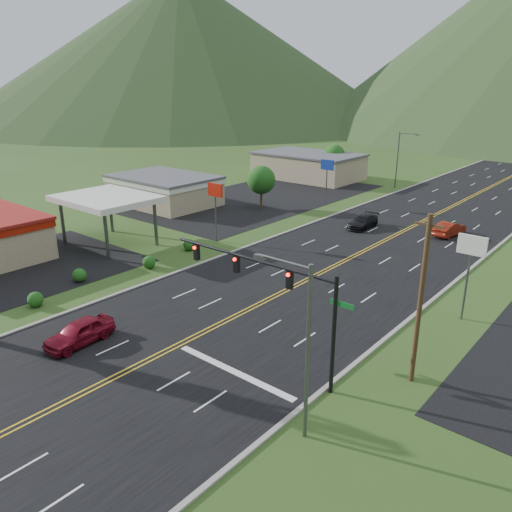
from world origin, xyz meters
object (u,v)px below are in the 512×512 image
Objects in this scene: gas_canopy at (106,200)px; car_red_near at (79,333)px; car_dark_mid at (363,222)px; streetlight_east at (302,340)px; car_red_far at (449,229)px; traffic_signal at (275,286)px; streetlight_west at (400,156)px.

car_red_near is (16.85, -14.01, -4.06)m from gas_canopy.
car_dark_mid is (0.82, 37.00, -0.08)m from car_red_near.
streetlight_east reaches higher than car_red_far.
traffic_signal is 33.15m from car_dark_mid.
traffic_signal is 58.88m from streetlight_west.
streetlight_west reaches higher than car_red_far.
car_red_near is 41.53m from car_red_far.
car_dark_mid is at bearing 109.23° from traffic_signal.
car_red_far is at bearing 72.52° from car_red_near.
car_dark_mid is at bearing 113.90° from streetlight_east.
gas_canopy is at bearing 160.12° from streetlight_east.
gas_canopy is at bearing 136.51° from car_red_near.
traffic_signal is at bearing 101.42° from car_red_far.
traffic_signal is 2.70× the size of car_red_far.
car_red_near reaches higher than car_red_far.
gas_canopy is (-10.32, -48.00, -0.31)m from streetlight_west.
traffic_signal reaches higher than car_red_near.
car_red_near is at bearing 84.73° from car_red_far.
car_red_far is (16.38, -21.66, -4.38)m from streetlight_west.
traffic_signal is 1.31× the size of gas_canopy.
streetlight_east is at bearing 108.04° from car_red_far.
gas_canopy is (-28.48, 8.00, -0.46)m from traffic_signal.
streetlight_west is at bearing 77.87° from gas_canopy.
traffic_signal is 2.74× the size of car_red_near.
streetlight_west is at bearing 110.86° from streetlight_east.
streetlight_west is at bearing -44.45° from car_red_far.
gas_canopy reaches higher than car_dark_mid.
car_red_near is (-11.63, -6.00, -4.52)m from traffic_signal.
traffic_signal is at bearing -15.70° from gas_canopy.
streetlight_west reaches higher than car_red_near.
streetlight_east reaches higher than car_red_near.
car_red_far is (9.03, 3.35, 0.06)m from car_dark_mid.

